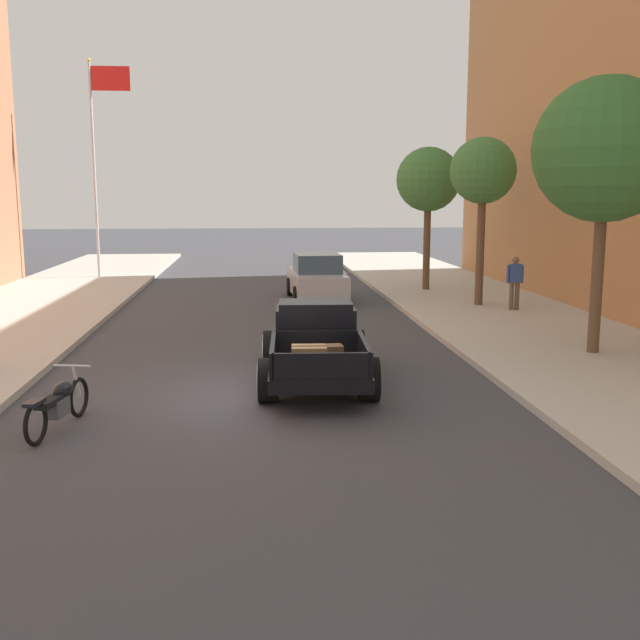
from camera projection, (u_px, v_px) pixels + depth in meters
ground_plane at (265, 393)px, 13.80m from camera, size 140.00×140.00×0.00m
sidewalk_right at (635, 380)px, 14.45m from camera, size 5.50×64.00×0.15m
hotrod_truck_black at (315, 343)px, 14.67m from camera, size 2.35×5.01×1.58m
motorcycle_parked at (58, 403)px, 11.54m from camera, size 0.70×2.09×0.93m
car_background_silver at (317, 278)px, 25.91m from camera, size 1.98×4.36×1.65m
pedestrian_sidewalk_right at (515, 280)px, 22.70m from camera, size 0.53×0.22×1.65m
flagpole at (98, 145)px, 31.33m from camera, size 1.74×0.16×9.16m
street_tree_nearest at (605, 151)px, 15.94m from camera, size 3.14×3.14×6.05m
street_tree_second at (483, 173)px, 23.23m from camera, size 2.09×2.09×5.32m
street_tree_third at (428, 180)px, 27.24m from camera, size 2.37×2.37×5.27m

